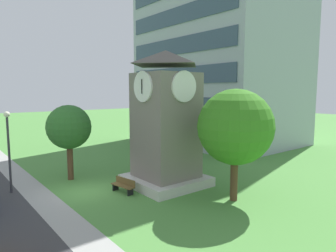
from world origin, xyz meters
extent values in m
plane|color=#4C893D|center=(0.00, 0.00, 0.00)|extent=(160.00, 160.00, 0.00)
cube|color=#9E9E99|center=(0.00, -2.52, 0.00)|extent=(120.00, 1.60, 0.01)
cube|color=#9EA8B2|center=(-7.90, 21.07, 12.80)|extent=(17.85, 13.55, 25.60)
cube|color=#384C60|center=(-7.90, 14.24, 1.60)|extent=(16.42, 0.10, 1.80)
cube|color=#384C60|center=(-7.90, 14.24, 4.80)|extent=(16.42, 0.10, 1.80)
cube|color=#384C60|center=(-7.90, 14.24, 8.00)|extent=(16.42, 0.10, 1.80)
cube|color=#384C60|center=(-7.90, 14.24, 11.20)|extent=(16.42, 0.10, 1.80)
cube|color=#384C60|center=(-7.90, 14.24, 14.40)|extent=(16.42, 0.10, 1.80)
cube|color=slate|center=(2.05, 4.86, 3.74)|extent=(3.48, 3.48, 7.49)
cube|color=beige|center=(2.05, 4.86, 0.30)|extent=(4.70, 4.70, 0.60)
pyramid|color=#5D5751|center=(2.05, 4.86, 8.44)|extent=(3.83, 3.83, 0.96)
cylinder|color=white|center=(2.05, 3.05, 6.59)|extent=(1.92, 0.12, 1.92)
cylinder|color=white|center=(3.85, 4.86, 6.59)|extent=(0.12, 1.92, 1.92)
cube|color=black|center=(2.05, 2.98, 6.76)|extent=(0.06, 0.09, 0.58)
cube|color=black|center=(2.05, 2.97, 6.59)|extent=(0.06, 0.04, 0.86)
cube|color=brown|center=(1.68, 1.73, 0.45)|extent=(1.85, 0.77, 0.06)
cube|color=brown|center=(1.64, 1.95, 0.68)|extent=(1.78, 0.35, 0.40)
cube|color=black|center=(0.97, 1.61, 0.23)|extent=(0.15, 0.44, 0.45)
cube|color=black|center=(2.39, 1.85, 0.23)|extent=(0.15, 0.44, 0.45)
cylinder|color=#333338|center=(-2.67, -3.71, 2.36)|extent=(0.14, 0.14, 4.72)
sphere|color=#F2EFCC|center=(-2.67, -3.71, 4.90)|extent=(0.36, 0.36, 0.36)
cylinder|color=#513823|center=(-3.15, 0.25, 1.35)|extent=(0.41, 0.41, 2.71)
sphere|color=#316C2C|center=(-3.15, 0.25, 3.80)|extent=(3.12, 3.12, 3.12)
cylinder|color=#513823|center=(6.81, 6.12, 1.39)|extent=(0.43, 0.43, 2.78)
sphere|color=#357B1E|center=(6.81, 6.12, 4.29)|extent=(4.31, 4.31, 4.31)
camera|label=1|loc=(17.61, -7.35, 6.29)|focal=32.10mm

